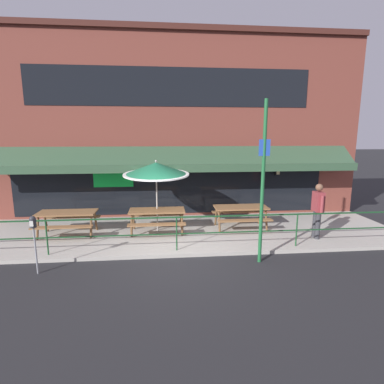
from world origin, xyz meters
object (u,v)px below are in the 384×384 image
patio_umbrella_centre (156,169)px  parking_meter_near (33,227)px  street_sign_pole (263,182)px  picnic_table_right (241,211)px  picnic_table_centre (157,214)px  pedestrian_walking (318,208)px  picnic_table_left (67,217)px

patio_umbrella_centre → parking_meter_near: (-2.80, -2.72, -1.03)m
patio_umbrella_centre → street_sign_pole: (2.70, -2.56, -0.07)m
picnic_table_right → parking_meter_near: bearing=-154.1°
picnic_table_right → street_sign_pole: 2.94m
picnic_table_centre → pedestrian_walking: bearing=-11.5°
picnic_table_centre → pedestrian_walking: (4.94, -1.01, 0.35)m
picnic_table_left → picnic_table_centre: same height
picnic_table_left → picnic_table_right: (5.69, 0.19, 0.00)m
pedestrian_walking → street_sign_pole: (-2.25, -1.38, 1.06)m
patio_umbrella_centre → pedestrian_walking: 5.20m
patio_umbrella_centre → parking_meter_near: patio_umbrella_centre is taller
parking_meter_near → picnic_table_centre: bearing=42.3°
picnic_table_centre → picnic_table_right: bearing=3.8°
picnic_table_left → picnic_table_centre: 2.85m
picnic_table_right → pedestrian_walking: (2.10, -1.20, 0.35)m
pedestrian_walking → parking_meter_near: (-7.75, -1.54, 0.09)m
picnic_table_left → picnic_table_right: bearing=1.9°
picnic_table_left → parking_meter_near: 2.59m
picnic_table_centre → parking_meter_near: size_ratio=1.27×
patio_umbrella_centre → street_sign_pole: size_ratio=0.58×
picnic_table_right → patio_umbrella_centre: size_ratio=0.76×
picnic_table_right → pedestrian_walking: pedestrian_walking is taller
picnic_table_centre → pedestrian_walking: pedestrian_walking is taller
picnic_table_right → patio_umbrella_centre: (-2.85, -0.02, 1.47)m
picnic_table_centre → picnic_table_left: bearing=180.0°
picnic_table_left → picnic_table_centre: size_ratio=1.00×
picnic_table_right → parking_meter_near: (-5.65, -2.74, 0.44)m
pedestrian_walking → street_sign_pole: street_sign_pole is taller
picnic_table_left → patio_umbrella_centre: 3.21m
pedestrian_walking → picnic_table_centre: bearing=168.5°
picnic_table_left → pedestrian_walking: bearing=-7.4°
pedestrian_walking → parking_meter_near: pedestrian_walking is taller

